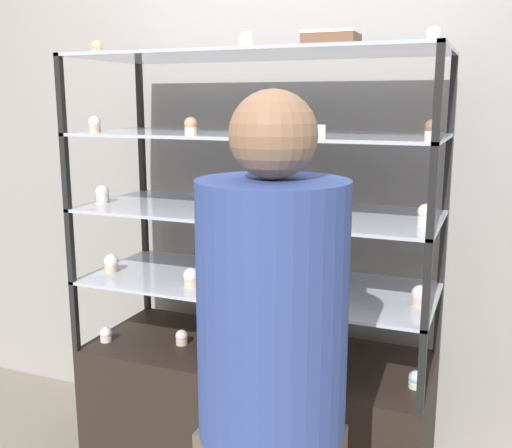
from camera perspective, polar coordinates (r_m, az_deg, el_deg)
The scene contains 33 objects.
back_wall at distance 2.67m, azimuth 3.43°, elevation 6.29°, with size 8.00×0.05×2.60m.
display_base at distance 2.59m, azimuth 0.00°, elevation -17.65°, with size 1.37×0.56×0.56m.
display_riser_lower at distance 2.37m, azimuth 0.00°, elevation -5.87°, with size 1.37×0.56×0.29m.
display_riser_middle at distance 2.30m, azimuth 0.00°, elevation 1.04°, with size 1.37×0.56×0.29m.
display_riser_upper at distance 2.27m, azimuth 0.00°, elevation 8.28°, with size 1.37×0.56×0.29m.
display_riser_top at distance 2.27m, azimuth 0.00°, elevation 15.62°, with size 1.37×0.56×0.29m.
layer_cake_centerpiece at distance 2.33m, azimuth 4.06°, elevation 3.16°, with size 0.20×0.20×0.13m.
sheet_cake_frosted at distance 2.19m, azimuth 7.18°, elevation 16.94°, with size 0.19×0.14×0.07m.
cupcake_0 at distance 2.62m, azimuth -14.09°, elevation -10.18°, with size 0.05×0.05×0.06m.
cupcake_1 at distance 2.53m, azimuth -7.09°, elevation -10.68°, with size 0.05×0.05×0.06m.
cupcake_2 at distance 2.41m, azimuth -0.41°, elevation -11.84°, with size 0.05×0.05×0.06m.
cupcake_3 at distance 2.28m, azimuth 6.83°, elevation -13.31°, with size 0.05×0.05×0.06m.
cupcake_4 at distance 2.24m, azimuth 14.97°, elevation -14.13°, with size 0.05×0.05×0.06m.
price_tag_0 at distance 2.25m, azimuth -3.29°, elevation -13.76°, with size 0.04×0.00×0.04m.
cupcake_5 at distance 2.57m, azimuth -13.61°, elevation -3.65°, with size 0.06×0.06×0.07m.
cupcake_6 at distance 2.31m, azimuth -6.20°, elevation -5.10°, with size 0.06×0.06×0.07m.
cupcake_7 at distance 2.22m, azimuth 4.65°, elevation -5.79°, with size 0.06×0.06×0.07m.
cupcake_8 at distance 2.16m, azimuth 15.34°, elevation -6.62°, with size 0.06×0.06×0.07m.
price_tag_1 at distance 2.15m, azimuth -3.43°, elevation -6.73°, with size 0.04×0.00×0.04m.
cupcake_9 at distance 2.52m, azimuth -14.41°, elevation 2.77°, with size 0.05×0.05×0.07m.
cupcake_10 at distance 2.23m, azimuth -0.85°, elevation 2.02°, with size 0.05×0.05×0.07m.
cupcake_11 at distance 2.08m, azimuth 15.85°, elevation 0.85°, with size 0.05×0.05×0.07m.
price_tag_2 at distance 1.95m, azimuth 5.65°, elevation 0.20°, with size 0.04×0.00×0.04m.
cupcake_12 at distance 2.45m, azimuth -15.11°, elevation 9.17°, with size 0.05×0.05×0.06m.
cupcake_13 at distance 2.22m, azimuth -6.24°, elevation 9.30°, with size 0.05×0.05×0.06m.
cupcake_14 at distance 2.05m, azimuth 3.86°, elevation 9.15°, with size 0.05×0.05×0.06m.
cupcake_15 at distance 2.00m, azimuth 16.41°, elevation 8.65°, with size 0.05×0.05×0.06m.
price_tag_3 at distance 1.91m, azimuth 6.10°, elevation 8.73°, with size 0.04×0.00×0.04m.
cupcake_16 at distance 2.51m, azimuth -14.89°, elevation 15.85°, with size 0.05×0.05×0.06m.
cupcake_17 at distance 2.18m, azimuth -0.95°, elevation 16.93°, with size 0.05×0.05×0.06m.
cupcake_18 at distance 2.05m, azimuth 16.57°, elevation 16.80°, with size 0.05×0.05×0.06m.
price_tag_4 at distance 2.00m, azimuth -0.87°, elevation 17.22°, with size 0.04×0.00×0.04m.
customer_figure at distance 1.55m, azimuth 1.50°, elevation -15.46°, with size 0.37×0.37×1.57m.
Camera 1 is at (0.85, -2.10, 1.55)m, focal length 42.00 mm.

